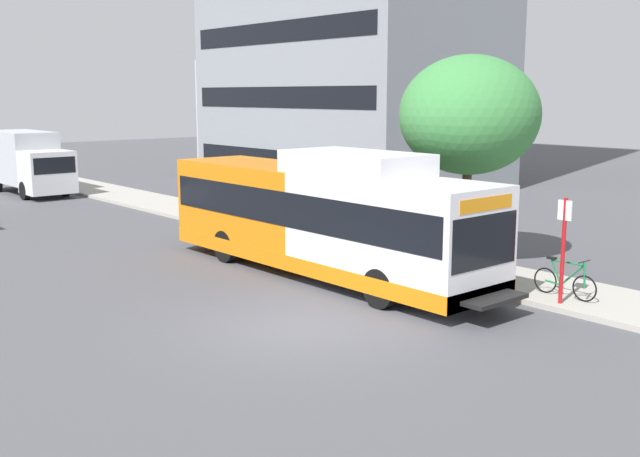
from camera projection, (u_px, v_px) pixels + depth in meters
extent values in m
plane|color=#4C4C51|center=(132.00, 267.00, 22.72)|extent=(120.00, 120.00, 0.00)
cube|color=#A8A399|center=(346.00, 245.00, 25.69)|extent=(3.00, 56.00, 0.14)
cube|color=white|center=(393.00, 231.00, 19.31)|extent=(2.54, 5.80, 2.73)
cube|color=orange|center=(260.00, 206.00, 23.65)|extent=(2.54, 5.80, 2.73)
cube|color=orange|center=(320.00, 256.00, 21.68)|extent=(2.57, 11.60, 0.44)
cube|color=black|center=(320.00, 205.00, 21.42)|extent=(2.58, 11.25, 0.96)
cube|color=black|center=(483.00, 241.00, 17.15)|extent=(2.34, 0.10, 1.24)
cube|color=orange|center=(485.00, 204.00, 16.99)|extent=(1.91, 0.08, 0.32)
cube|color=white|center=(355.00, 163.00, 20.10)|extent=(2.16, 4.06, 0.60)
cube|color=black|center=(495.00, 300.00, 17.09)|extent=(1.78, 0.60, 0.10)
cylinder|color=black|center=(381.00, 288.00, 18.28)|extent=(0.30, 1.00, 1.00)
cylinder|color=black|center=(441.00, 274.00, 19.73)|extent=(0.30, 1.00, 1.00)
cylinder|color=black|center=(226.00, 246.00, 23.35)|extent=(0.30, 1.00, 1.00)
cylinder|color=black|center=(283.00, 237.00, 24.80)|extent=(0.30, 1.00, 1.00)
cylinder|color=red|center=(563.00, 251.00, 18.06)|extent=(0.10, 0.10, 2.60)
cube|color=white|center=(565.00, 210.00, 17.87)|extent=(0.04, 0.36, 0.48)
torus|color=black|center=(585.00, 289.00, 18.37)|extent=(0.04, 0.66, 0.66)
torus|color=black|center=(545.00, 280.00, 19.19)|extent=(0.04, 0.66, 0.66)
cylinder|color=#19723F|center=(572.00, 275.00, 18.58)|extent=(0.05, 0.64, 0.64)
cylinder|color=#19723F|center=(556.00, 272.00, 18.92)|extent=(0.05, 0.34, 0.62)
cylinder|color=#19723F|center=(568.00, 262.00, 18.64)|extent=(0.05, 0.90, 0.05)
cylinder|color=#19723F|center=(553.00, 282.00, 19.03)|extent=(0.05, 0.45, 0.08)
cylinder|color=#19723F|center=(584.00, 275.00, 18.33)|extent=(0.05, 0.10, 0.67)
cylinder|color=black|center=(584.00, 262.00, 18.29)|extent=(0.52, 0.03, 0.03)
cube|color=black|center=(552.00, 258.00, 18.97)|extent=(0.12, 0.24, 0.06)
cylinder|color=#4C3823|center=(466.00, 215.00, 22.63)|extent=(0.28, 0.28, 2.87)
ellipsoid|color=#3D8442|center=(469.00, 115.00, 22.10)|extent=(4.15, 4.15, 3.53)
cube|color=silver|center=(47.00, 172.00, 37.30)|extent=(2.30, 2.00, 2.10)
cube|color=#B2B7BC|center=(22.00, 157.00, 39.81)|extent=(2.30, 5.00, 2.70)
cube|color=black|center=(54.00, 165.00, 36.50)|extent=(2.07, 0.08, 0.80)
cylinder|color=black|center=(25.00, 191.00, 37.12)|extent=(0.26, 0.92, 0.92)
cylinder|color=black|center=(65.00, 187.00, 38.44)|extent=(0.26, 0.92, 0.92)
cylinder|color=black|center=(36.00, 180.00, 41.54)|extent=(0.26, 0.92, 0.92)
cube|color=black|center=(349.00, 155.00, 43.48)|extent=(10.49, 14.85, 1.10)
cube|color=black|center=(350.00, 97.00, 42.89)|extent=(10.49, 14.85, 1.10)
cube|color=black|center=(350.00, 37.00, 42.30)|extent=(10.49, 14.85, 1.10)
cylinder|color=#B7B7BC|center=(204.00, 115.00, 52.74)|extent=(1.10, 1.10, 7.52)
cylinder|color=#B7B7BC|center=(201.00, 4.00, 51.41)|extent=(0.91, 0.91, 7.52)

